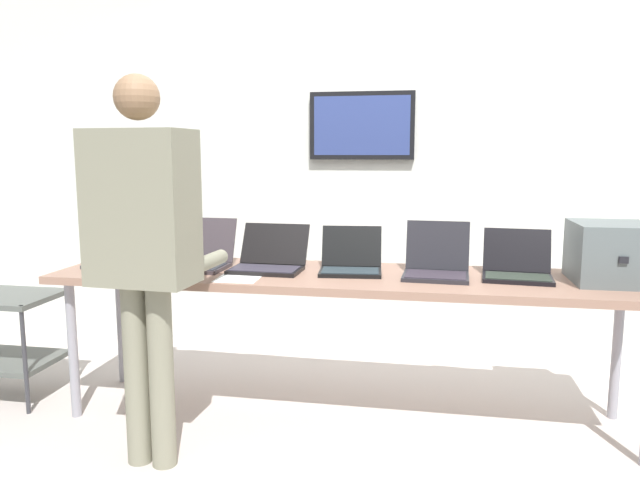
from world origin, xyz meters
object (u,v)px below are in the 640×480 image
at_px(laptop_station_0, 125,253).
at_px(laptop_station_4, 436,264).
at_px(laptop_station_1, 196,256).
at_px(workbench, 344,284).
at_px(person, 144,235).
at_px(laptop_station_2, 269,260).
at_px(coffee_mug, 160,269).
at_px(laptop_station_5, 517,267).
at_px(storage_cart, 6,329).
at_px(laptop_station_3, 351,262).
at_px(equipment_box, 610,253).

distance_m(laptop_station_0, laptop_station_4, 1.72).
bearing_deg(laptop_station_1, laptop_station_4, -0.37).
relative_size(workbench, person, 1.75).
height_order(laptop_station_2, laptop_station_4, laptop_station_4).
height_order(workbench, coffee_mug, coffee_mug).
bearing_deg(laptop_station_5, workbench, -176.03).
xyz_separation_m(workbench, storage_cart, (-1.95, -0.07, -0.33)).
xyz_separation_m(laptop_station_0, storage_cart, (-0.69, -0.13, -0.44)).
relative_size(workbench, laptop_station_0, 8.34).
bearing_deg(person, laptop_station_3, 39.71).
bearing_deg(storage_cart, coffee_mug, -9.81).
bearing_deg(coffee_mug, workbench, 15.54).
height_order(laptop_station_1, person, person).
height_order(laptop_station_2, laptop_station_5, laptop_station_5).
bearing_deg(laptop_station_5, laptop_station_3, -179.64).
bearing_deg(laptop_station_4, laptop_station_0, 178.86).
xyz_separation_m(laptop_station_5, storage_cart, (-2.81, -0.13, -0.44)).
height_order(workbench, laptop_station_4, laptop_station_4).
relative_size(laptop_station_1, coffee_mug, 4.35).
distance_m(workbench, coffee_mug, 0.94).
distance_m(workbench, storage_cart, 1.98).
xyz_separation_m(laptop_station_4, coffee_mug, (-1.36, -0.28, -0.02)).
height_order(laptop_station_1, laptop_station_2, laptop_station_1).
distance_m(laptop_station_0, laptop_station_3, 1.28).
height_order(laptop_station_5, coffee_mug, laptop_station_5).
height_order(laptop_station_4, coffee_mug, laptop_station_4).
height_order(laptop_station_5, storage_cart, laptop_station_5).
height_order(equipment_box, laptop_station_0, equipment_box).
bearing_deg(laptop_station_3, laptop_station_4, -3.14).
bearing_deg(laptop_station_0, laptop_station_3, -0.46).
relative_size(workbench, storage_cart, 5.04).
distance_m(laptop_station_1, coffee_mug, 0.30).
bearing_deg(person, laptop_station_0, 124.42).
bearing_deg(coffee_mug, laptop_station_0, 138.77).
relative_size(laptop_station_2, laptop_station_3, 1.10).
relative_size(laptop_station_3, person, 0.20).
xyz_separation_m(person, coffee_mug, (-0.11, 0.37, -0.22)).
xyz_separation_m(equipment_box, laptop_station_4, (-0.82, -0.01, -0.08)).
bearing_deg(laptop_station_2, equipment_box, 0.08).
distance_m(laptop_station_1, laptop_station_2, 0.41).
xyz_separation_m(workbench, laptop_station_2, (-0.41, 0.04, 0.11)).
relative_size(equipment_box, coffee_mug, 4.69).
relative_size(laptop_station_2, laptop_station_4, 1.13).
height_order(laptop_station_3, person, person).
relative_size(equipment_box, laptop_station_5, 1.14).
relative_size(workbench, laptop_station_4, 8.99).
xyz_separation_m(laptop_station_1, coffee_mug, (-0.08, -0.29, -0.02)).
height_order(equipment_box, laptop_station_2, equipment_box).
xyz_separation_m(laptop_station_0, laptop_station_4, (1.72, -0.03, -0.00)).
bearing_deg(laptop_station_4, equipment_box, 0.79).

